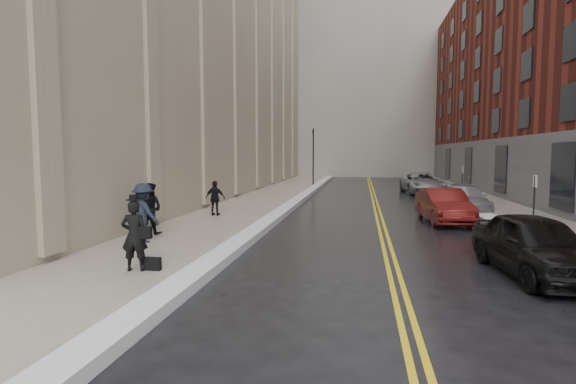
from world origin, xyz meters
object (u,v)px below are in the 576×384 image
(car_silver_far, at_px, (422,183))
(pedestrian_main, at_px, (134,236))
(car_silver_near, at_px, (464,199))
(pedestrian_c, at_px, (215,198))
(car_maroon, at_px, (444,206))
(car_black, at_px, (535,245))
(pedestrian_a, at_px, (150,208))
(pedestrian_b, at_px, (143,213))

(car_silver_far, distance_m, pedestrian_main, 26.69)
(car_silver_near, distance_m, pedestrian_c, 12.45)
(car_silver_near, xyz_separation_m, car_silver_far, (-0.64, 11.05, 0.09))
(car_maroon, xyz_separation_m, pedestrian_main, (-8.97, -10.19, 0.28))
(car_black, relative_size, car_silver_far, 0.80)
(car_maroon, bearing_deg, pedestrian_a, -159.00)
(pedestrian_b, relative_size, pedestrian_c, 1.19)
(pedestrian_a, xyz_separation_m, pedestrian_b, (0.51, -1.49, 0.04))
(pedestrian_main, bearing_deg, car_maroon, -142.39)
(car_black, xyz_separation_m, car_maroon, (-0.68, 8.53, -0.02))
(car_maroon, bearing_deg, pedestrian_main, -136.52)
(pedestrian_main, distance_m, pedestrian_b, 3.63)
(car_black, distance_m, pedestrian_b, 11.25)
(pedestrian_a, height_order, pedestrian_c, pedestrian_a)
(car_silver_far, xyz_separation_m, pedestrian_c, (-11.15, -15.06, 0.17))
(pedestrian_b, bearing_deg, car_maroon, -122.90)
(pedestrian_a, bearing_deg, car_black, 171.58)
(car_silver_near, xyz_separation_m, pedestrian_b, (-12.04, -10.41, 0.41))
(car_black, xyz_separation_m, pedestrian_main, (-9.66, -1.65, 0.25))
(pedestrian_main, relative_size, pedestrian_c, 1.08)
(car_maroon, bearing_deg, pedestrian_c, 177.50)
(car_maroon, relative_size, pedestrian_c, 2.81)
(pedestrian_b, bearing_deg, pedestrian_c, -68.51)
(car_silver_far, height_order, pedestrian_main, pedestrian_main)
(car_silver_near, distance_m, car_silver_far, 11.07)
(car_silver_near, height_order, pedestrian_a, pedestrian_a)
(pedestrian_a, bearing_deg, pedestrian_b, 115.80)
(car_maroon, bearing_deg, car_silver_far, 81.08)
(car_silver_far, relative_size, pedestrian_main, 3.25)
(car_silver_near, height_order, pedestrian_b, pedestrian_b)
(car_maroon, xyz_separation_m, car_silver_far, (0.96, 14.59, 0.04))
(car_maroon, distance_m, pedestrian_main, 13.58)
(car_silver_near, relative_size, pedestrian_a, 2.64)
(car_silver_far, xyz_separation_m, pedestrian_a, (-11.92, -19.97, 0.28))
(car_black, bearing_deg, car_silver_near, 79.12)
(pedestrian_a, bearing_deg, pedestrian_c, -92.15)
(pedestrian_b, height_order, pedestrian_c, pedestrian_b)
(car_silver_far, bearing_deg, car_silver_near, -91.69)
(car_black, distance_m, car_silver_far, 23.13)
(car_black, bearing_deg, car_maroon, 88.04)
(car_black, bearing_deg, pedestrian_c, 136.89)
(car_silver_far, bearing_deg, pedestrian_main, -116.84)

